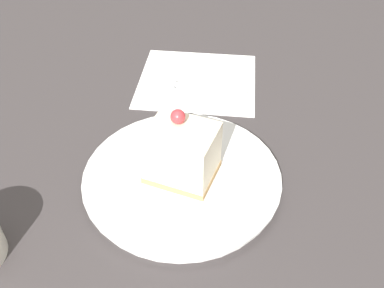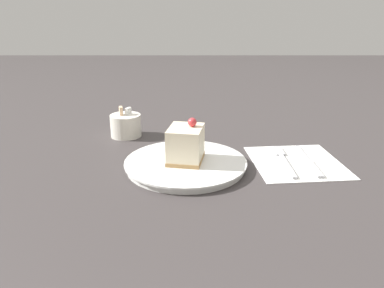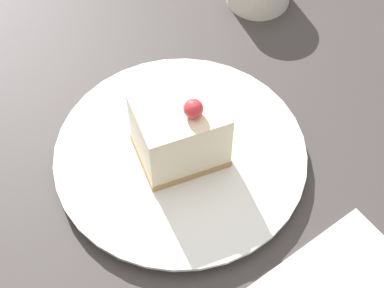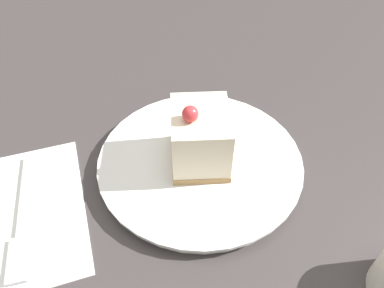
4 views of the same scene
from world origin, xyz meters
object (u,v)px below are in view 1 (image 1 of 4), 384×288
object	(u,v)px
plate	(182,177)
cake_slice	(182,153)
knife	(208,71)
fork	(186,86)

from	to	relation	value
plate	cake_slice	bearing A→B (deg)	-3.06
cake_slice	plate	bearing A→B (deg)	-173.14
cake_slice	knife	distance (m)	0.28
plate	fork	size ratio (longest dim) A/B	1.48
plate	fork	xyz separation A→B (m)	(0.22, 0.04, -0.00)
plate	fork	world-z (taller)	plate
plate	cake_slice	size ratio (longest dim) A/B	2.72
plate	cake_slice	xyz separation A→B (m)	(0.00, -0.00, 0.04)
plate	knife	bearing A→B (deg)	2.88
plate	fork	bearing A→B (deg)	10.90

